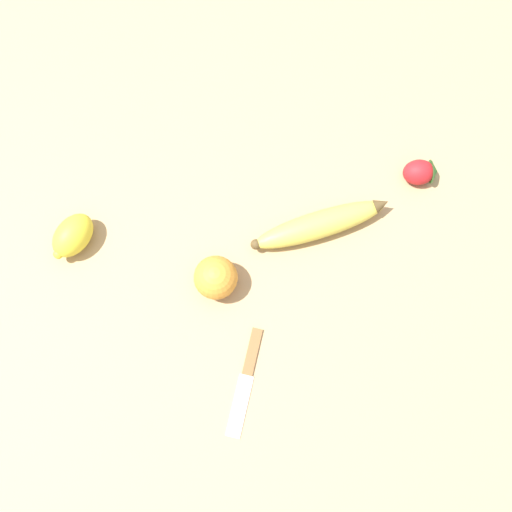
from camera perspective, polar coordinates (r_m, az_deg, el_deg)
The scene contains 6 objects.
ground_plane at distance 0.97m, azimuth -3.00°, elevation 1.28°, with size 3.00×3.00×0.00m, color tan.
banana at distance 0.96m, azimuth 6.16°, elevation 3.02°, with size 0.20×0.17×0.04m.
orange at distance 0.92m, azimuth -3.86°, elevation -2.07°, with size 0.07×0.07×0.07m.
strawberry at distance 1.02m, azimuth 15.47°, elevation 7.71°, with size 0.07×0.06×0.04m.
lemon at distance 0.98m, azimuth -17.06°, elevation 1.86°, with size 0.07×0.09×0.05m.
paring_knife at distance 0.93m, azimuth -0.93°, elevation -11.50°, with size 0.04×0.17×0.01m.
Camera 1 is at (0.14, -0.23, 0.93)m, focal length 42.00 mm.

